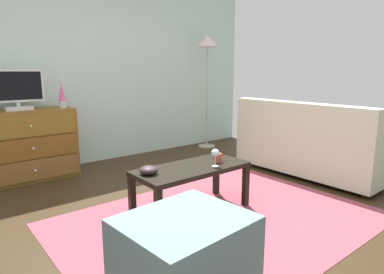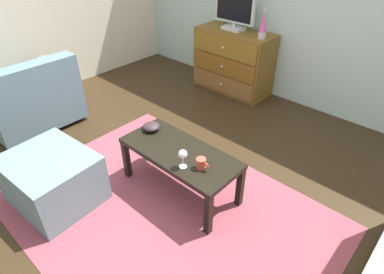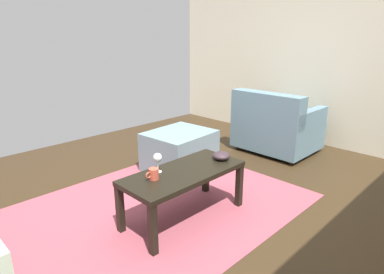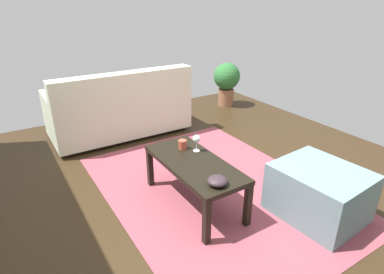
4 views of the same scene
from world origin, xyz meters
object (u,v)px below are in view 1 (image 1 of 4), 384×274
at_px(dresser, 28,145).
at_px(tv, 17,89).
at_px(bowl_decorative, 149,170).
at_px(couch_large, 310,146).
at_px(coffee_table, 192,173).
at_px(ottoman, 185,253).
at_px(lava_lamp, 62,95).
at_px(mug, 218,158).
at_px(standing_lamp, 207,52).
at_px(wine_glass, 215,153).

relative_size(dresser, tv, 1.83).
bearing_deg(bowl_decorative, couch_large, -1.88).
relative_size(coffee_table, ottoman, 1.47).
height_order(lava_lamp, bowl_decorative, lava_lamp).
distance_m(lava_lamp, ottoman, 2.78).
height_order(couch_large, ottoman, couch_large).
bearing_deg(lava_lamp, tv, 171.72).
relative_size(mug, standing_lamp, 0.06).
bearing_deg(wine_glass, tv, 117.64).
xyz_separation_m(bowl_decorative, couch_large, (2.24, -0.07, -0.11)).
distance_m(dresser, couch_large, 3.34).
height_order(bowl_decorative, ottoman, bowl_decorative).
height_order(wine_glass, couch_large, couch_large).
bearing_deg(ottoman, standing_lamp, 46.47).
xyz_separation_m(bowl_decorative, ottoman, (-0.29, -0.85, -0.24)).
bearing_deg(couch_large, mug, -179.19).
bearing_deg(ottoman, coffee_table, 48.81).
bearing_deg(bowl_decorative, coffee_table, -7.45).
bearing_deg(dresser, couch_large, -35.57).
xyz_separation_m(bowl_decorative, standing_lamp, (2.24, 1.82, 1.08)).
relative_size(dresser, wine_glass, 6.57).
height_order(dresser, lava_lamp, lava_lamp).
bearing_deg(bowl_decorative, tv, 105.39).
height_order(wine_glass, mug, wine_glass).
relative_size(wine_glass, ottoman, 0.22).
height_order(mug, couch_large, couch_large).
bearing_deg(couch_large, wine_glass, -176.39).
bearing_deg(couch_large, tv, 144.58).
height_order(coffee_table, standing_lamp, standing_lamp).
bearing_deg(dresser, bowl_decorative, -75.82).
bearing_deg(dresser, ottoman, -86.17).
height_order(dresser, couch_large, couch_large).
distance_m(bowl_decorative, ottoman, 0.93).
xyz_separation_m(wine_glass, ottoman, (-0.85, -0.67, -0.32)).
bearing_deg(coffee_table, couch_large, -0.65).
bearing_deg(tv, dresser, -26.19).
xyz_separation_m(mug, ottoman, (-0.97, -0.75, -0.25)).
relative_size(coffee_table, mug, 9.01).
height_order(tv, couch_large, tv).
height_order(lava_lamp, coffee_table, lava_lamp).
bearing_deg(standing_lamp, wine_glass, -130.00).
xyz_separation_m(coffee_table, mug, (0.27, -0.04, 0.10)).
height_order(lava_lamp, mug, lava_lamp).
height_order(tv, standing_lamp, standing_lamp).
bearing_deg(standing_lamp, coffee_table, -134.46).
bearing_deg(lava_lamp, wine_glass, -72.80).
xyz_separation_m(lava_lamp, couch_large, (2.30, -1.90, -0.61)).
bearing_deg(bowl_decorative, mug, -8.06).
relative_size(coffee_table, standing_lamp, 0.57).
distance_m(mug, ottoman, 1.25).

